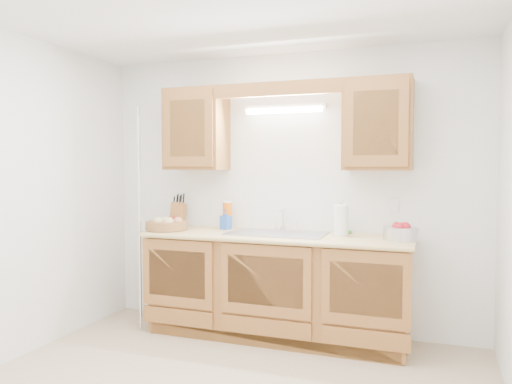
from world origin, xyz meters
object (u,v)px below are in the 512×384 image
at_px(knife_block, 178,215).
at_px(paper_towel, 341,221).
at_px(fruit_basket, 167,224).
at_px(apple_bowl, 401,232).

bearing_deg(knife_block, paper_towel, -9.27).
bearing_deg(fruit_basket, apple_bowl, 2.19).
bearing_deg(apple_bowl, knife_block, 176.22).
distance_m(knife_block, paper_towel, 1.57).
relative_size(paper_towel, apple_bowl, 0.85).
xyz_separation_m(paper_towel, apple_bowl, (0.49, -0.09, -0.07)).
height_order(knife_block, paper_towel, knife_block).
xyz_separation_m(fruit_basket, apple_bowl, (2.06, 0.08, 0.01)).
bearing_deg(paper_towel, knife_block, 178.32).
bearing_deg(apple_bowl, paper_towel, 169.62).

